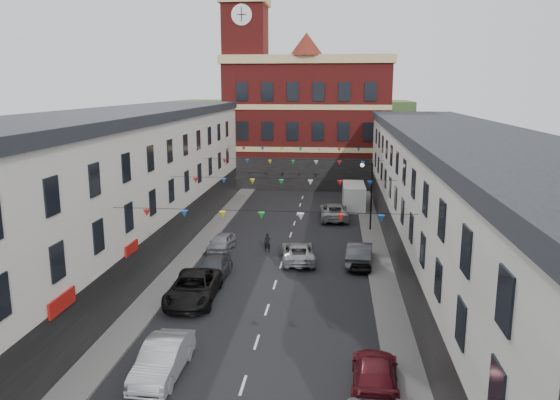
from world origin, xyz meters
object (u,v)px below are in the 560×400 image
(street_lamp, at_px, (369,187))
(car_left_b, at_px, (163,359))
(car_left_e, at_px, (221,242))
(car_left_d, at_px, (213,269))
(car_right_e, at_px, (359,253))
(car_right_d, at_px, (360,259))
(car_right_c, at_px, (375,374))
(moving_car, at_px, (298,252))
(white_van, at_px, (354,196))
(car_right_f, at_px, (334,211))
(car_left_c, at_px, (193,288))
(pedestrian, at_px, (267,243))

(street_lamp, xyz_separation_m, car_left_b, (-10.15, -25.55, -3.13))
(car_left_e, bearing_deg, car_left_d, -78.13)
(car_right_e, bearing_deg, car_right_d, 94.79)
(car_right_c, relative_size, moving_car, 0.93)
(car_left_e, bearing_deg, car_left_b, -81.03)
(car_left_b, distance_m, car_left_e, 18.50)
(car_left_b, height_order, car_right_d, car_left_b)
(car_right_e, bearing_deg, white_van, -85.52)
(car_left_b, relative_size, car_left_e, 1.23)
(car_left_b, height_order, car_right_c, car_left_b)
(car_left_d, bearing_deg, car_right_f, 66.72)
(street_lamp, distance_m, car_right_f, 5.84)
(car_right_c, bearing_deg, car_left_d, -48.78)
(moving_car, bearing_deg, car_left_e, -24.31)
(car_right_c, bearing_deg, car_right_e, -86.85)
(car_left_b, xyz_separation_m, car_left_c, (-0.86, 8.42, 0.02))
(street_lamp, distance_m, car_right_e, 9.80)
(car_left_d, relative_size, car_right_c, 1.02)
(car_right_e, height_order, white_van, white_van)
(white_van, relative_size, pedestrian, 3.79)
(car_right_f, bearing_deg, car_left_c, 65.26)
(car_left_e, xyz_separation_m, moving_car, (6.05, -2.00, 0.05))
(pedestrian, bearing_deg, car_right_e, -7.49)
(car_right_e, bearing_deg, moving_car, 3.01)
(car_right_f, distance_m, white_van, 5.54)
(street_lamp, distance_m, pedestrian, 11.09)
(car_right_d, height_order, car_right_e, car_right_e)
(car_left_d, bearing_deg, car_left_c, -94.10)
(car_right_d, bearing_deg, car_right_f, -82.21)
(street_lamp, bearing_deg, car_right_c, -92.34)
(street_lamp, xyz_separation_m, pedestrian, (-7.90, -7.12, -3.16))
(car_right_f, xyz_separation_m, moving_car, (-2.47, -13.06, -0.07))
(car_right_d, bearing_deg, pedestrian, -23.25)
(car_right_d, bearing_deg, moving_car, -12.43)
(car_right_f, bearing_deg, pedestrian, 62.10)
(car_left_d, bearing_deg, car_right_e, 24.09)
(car_left_d, bearing_deg, street_lamp, 52.17)
(car_right_c, relative_size, pedestrian, 3.16)
(car_right_c, xyz_separation_m, moving_car, (-4.37, 16.60, 0.02))
(white_van, distance_m, pedestrian, 17.65)
(car_left_b, xyz_separation_m, car_right_c, (9.10, -0.15, -0.09))
(car_left_d, height_order, car_right_c, car_left_d)
(car_left_b, relative_size, car_right_e, 0.97)
(car_right_e, relative_size, moving_car, 0.96)
(car_right_f, height_order, white_van, white_van)
(car_left_c, relative_size, car_right_c, 1.22)
(car_right_d, bearing_deg, car_left_b, 59.63)
(white_van, bearing_deg, car_right_f, -111.97)
(car_left_e, relative_size, moving_car, 0.76)
(car_right_d, xyz_separation_m, pedestrian, (-6.85, 2.95, 0.10))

